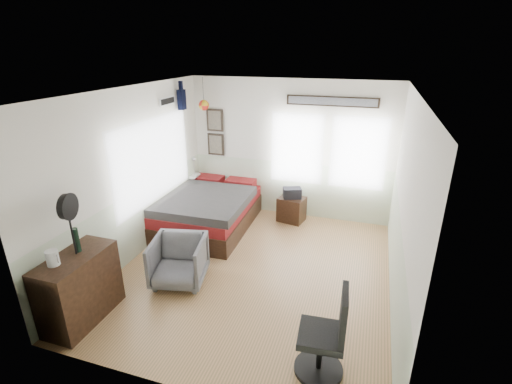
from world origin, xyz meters
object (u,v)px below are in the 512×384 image
armchair (179,261)px  bed (209,210)px  nightstand (292,209)px  task_chair (326,341)px  dresser (80,288)px

armchair → bed: bearing=88.2°
armchair → nightstand: size_ratio=1.56×
armchair → task_chair: task_chair is taller
dresser → task_chair: 3.04m
nightstand → task_chair: bearing=-60.6°
task_chair → armchair: bearing=151.8°
dresser → armchair: (0.78, 1.07, -0.10)m
dresser → armchair: bearing=53.9°
task_chair → bed: bearing=128.7°
nightstand → task_chair: 3.70m
dresser → bed: bearing=81.2°
nightstand → task_chair: (1.14, -3.51, 0.18)m
bed → armchair: (0.34, -1.78, 0.01)m
dresser → task_chair: bearing=1.3°
bed → nightstand: 1.63m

